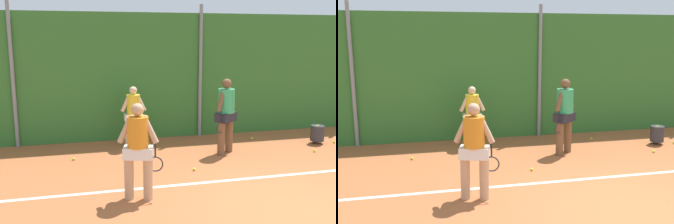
# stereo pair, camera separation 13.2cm
# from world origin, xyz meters

# --- Properties ---
(ground_plane) EXTENTS (26.92, 26.92, 0.00)m
(ground_plane) POSITION_xyz_m (0.00, 1.53, 0.00)
(ground_plane) COLOR #A85B33
(hedge_fence_backdrop) EXTENTS (17.50, 0.25, 3.52)m
(hedge_fence_backdrop) POSITION_xyz_m (0.00, 5.24, 1.76)
(hedge_fence_backdrop) COLOR #33702D
(hedge_fence_backdrop) RESTS_ON ground_plane
(fence_post_left) EXTENTS (0.10, 0.10, 3.75)m
(fence_post_left) POSITION_xyz_m (-5.05, 5.06, 1.88)
(fence_post_left) COLOR gray
(fence_post_left) RESTS_ON ground_plane
(fence_post_center) EXTENTS (0.10, 0.10, 3.75)m
(fence_post_center) POSITION_xyz_m (0.00, 5.06, 1.88)
(fence_post_center) COLOR gray
(fence_post_center) RESTS_ON ground_plane
(court_baseline_paint) EXTENTS (12.79, 0.10, 0.01)m
(court_baseline_paint) POSITION_xyz_m (0.00, 1.47, 0.00)
(court_baseline_paint) COLOR white
(court_baseline_paint) RESTS_ON ground_plane
(player_foreground_near) EXTENTS (0.79, 0.43, 1.74)m
(player_foreground_near) POSITION_xyz_m (-2.47, 1.02, 0.98)
(player_foreground_near) COLOR tan
(player_foreground_near) RESTS_ON ground_plane
(player_midcourt) EXTENTS (0.68, 0.61, 1.87)m
(player_midcourt) POSITION_xyz_m (0.06, 3.23, 1.05)
(player_midcourt) COLOR brown
(player_midcourt) RESTS_ON ground_plane
(player_backcourt_far) EXTENTS (0.68, 0.35, 1.61)m
(player_backcourt_far) POSITION_xyz_m (-2.06, 4.33, 0.91)
(player_backcourt_far) COLOR beige
(player_backcourt_far) RESTS_ON ground_plane
(ball_hopper) EXTENTS (0.36, 0.36, 0.51)m
(ball_hopper) POSITION_xyz_m (2.85, 3.48, 0.29)
(ball_hopper) COLOR #2D2D33
(ball_hopper) RESTS_ON ground_plane
(tennis_ball_0) EXTENTS (0.07, 0.07, 0.07)m
(tennis_ball_0) POSITION_xyz_m (3.33, 3.39, 0.03)
(tennis_ball_0) COLOR #CCDB33
(tennis_ball_0) RESTS_ON ground_plane
(tennis_ball_1) EXTENTS (0.07, 0.07, 0.07)m
(tennis_ball_1) POSITION_xyz_m (-2.04, 2.48, 0.03)
(tennis_ball_1) COLOR #CCDB33
(tennis_ball_1) RESTS_ON ground_plane
(tennis_ball_2) EXTENTS (0.07, 0.07, 0.07)m
(tennis_ball_2) POSITION_xyz_m (-1.06, 2.19, 0.03)
(tennis_ball_2) COLOR #CCDB33
(tennis_ball_2) RESTS_ON ground_plane
(tennis_ball_5) EXTENTS (0.07, 0.07, 0.07)m
(tennis_ball_5) POSITION_xyz_m (-3.62, 3.55, 0.03)
(tennis_ball_5) COLOR #CCDB33
(tennis_ball_5) RESTS_ON ground_plane
(tennis_ball_6) EXTENTS (0.07, 0.07, 0.07)m
(tennis_ball_6) POSITION_xyz_m (1.32, 4.29, 0.03)
(tennis_ball_6) COLOR #CCDB33
(tennis_ball_6) RESTS_ON ground_plane
(tennis_ball_8) EXTENTS (0.07, 0.07, 0.07)m
(tennis_ball_8) POSITION_xyz_m (2.31, 2.79, 0.03)
(tennis_ball_8) COLOR #CCDB33
(tennis_ball_8) RESTS_ON ground_plane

